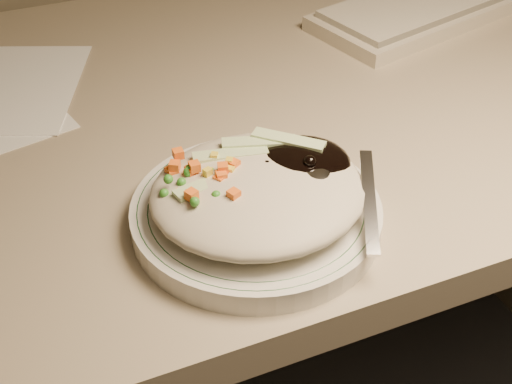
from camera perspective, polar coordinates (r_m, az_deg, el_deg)
name	(u,v)px	position (r m, az deg, el deg)	size (l,w,h in m)	color
desk	(244,223)	(0.96, -0.94, -2.52)	(1.40, 0.70, 0.74)	gray
plate	(256,215)	(0.64, 0.00, -1.82)	(0.23, 0.23, 0.02)	silver
plate_rim	(256,206)	(0.64, 0.00, -1.13)	(0.21, 0.21, 0.00)	#144723
meal	(261,186)	(0.62, 0.39, 0.46)	(0.21, 0.19, 0.05)	#B5AA92
keyboard	(441,2)	(1.08, 14.57, 14.51)	(0.42, 0.23, 0.03)	#B9AE98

